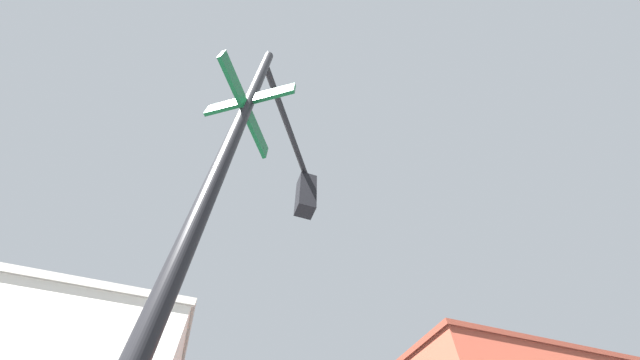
% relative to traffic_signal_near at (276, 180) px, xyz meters
% --- Properties ---
extents(traffic_signal_near, '(1.73, 2.33, 6.08)m').
position_rel_traffic_signal_near_xyz_m(traffic_signal_near, '(0.00, 0.00, 0.00)').
color(traffic_signal_near, black).
rests_on(traffic_signal_near, ground_plane).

